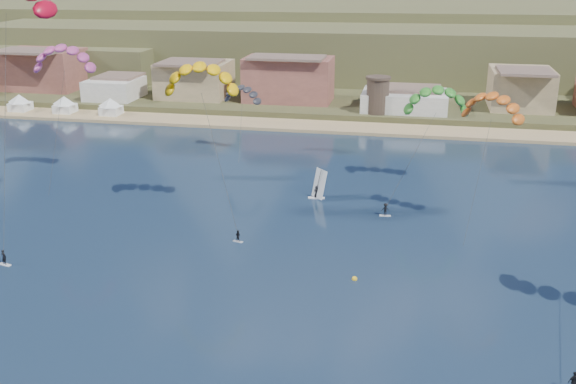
{
  "coord_description": "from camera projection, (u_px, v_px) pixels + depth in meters",
  "views": [
    {
      "loc": [
        14.81,
        -42.9,
        36.44
      ],
      "look_at": [
        0.0,
        32.0,
        10.0
      ],
      "focal_mm": 42.3,
      "sensor_mm": 36.0,
      "label": 1
    }
  ],
  "objects": [
    {
      "name": "beach",
      "position": [
        352.0,
        127.0,
        152.59
      ],
      "size": [
        2200.0,
        12.0,
        0.9
      ],
      "color": "tan",
      "rests_on": "ground"
    },
    {
      "name": "land",
      "position": [
        409.0,
        3.0,
        573.51
      ],
      "size": [
        2200.0,
        900.0,
        4.0
      ],
      "color": "brown",
      "rests_on": "ground"
    },
    {
      "name": "foothills",
      "position": [
        445.0,
        32.0,
        262.83
      ],
      "size": [
        940.0,
        210.0,
        18.0
      ],
      "color": "brown",
      "rests_on": "ground"
    },
    {
      "name": "town",
      "position": [
        202.0,
        76.0,
        172.22
      ],
      "size": [
        400.0,
        24.0,
        12.0
      ],
      "color": "silver",
      "rests_on": "ground"
    },
    {
      "name": "watchtower",
      "position": [
        378.0,
        95.0,
        157.08
      ],
      "size": [
        5.82,
        5.82,
        8.6
      ],
      "color": "#47382D",
      "rests_on": "ground"
    },
    {
      "name": "beach_tents",
      "position": [
        41.0,
        99.0,
        165.43
      ],
      "size": [
        43.4,
        6.4,
        5.0
      ],
      "color": "white",
      "rests_on": "ground"
    },
    {
      "name": "kitesurfer_yellow",
      "position": [
        201.0,
        74.0,
        94.11
      ],
      "size": [
        13.62,
        11.94,
        24.48
      ],
      "color": "silver",
      "rests_on": "ground"
    },
    {
      "name": "kitesurfer_green",
      "position": [
        437.0,
        97.0,
        109.09
      ],
      "size": [
        13.14,
        18.36,
        21.33
      ],
      "color": "silver",
      "rests_on": "ground"
    },
    {
      "name": "distant_kite_pink",
      "position": [
        63.0,
        54.0,
        109.23
      ],
      "size": [
        11.01,
        6.93,
        24.79
      ],
      "color": "#262626",
      "rests_on": "ground"
    },
    {
      "name": "distant_kite_dark",
      "position": [
        242.0,
        91.0,
        129.83
      ],
      "size": [
        8.53,
        6.49,
        15.29
      ],
      "color": "#262626",
      "rests_on": "ground"
    },
    {
      "name": "distant_kite_orange",
      "position": [
        493.0,
        102.0,
        90.93
      ],
      "size": [
        9.56,
        7.63,
        20.97
      ],
      "color": "#262626",
      "rests_on": "ground"
    },
    {
      "name": "windsurfer",
      "position": [
        318.0,
        189.0,
        107.97
      ],
      "size": [
        2.76,
        3.01,
        4.77
      ],
      "color": "silver",
      "rests_on": "ground"
    },
    {
      "name": "buoy",
      "position": [
        355.0,
        279.0,
        81.0
      ],
      "size": [
        0.66,
        0.66,
        0.66
      ],
      "color": "yellow",
      "rests_on": "ground"
    }
  ]
}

